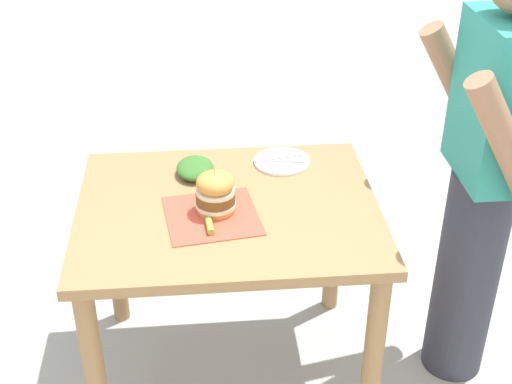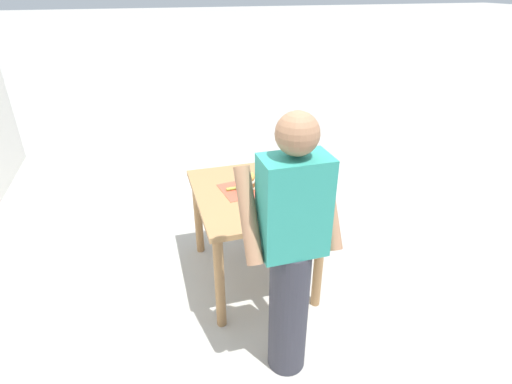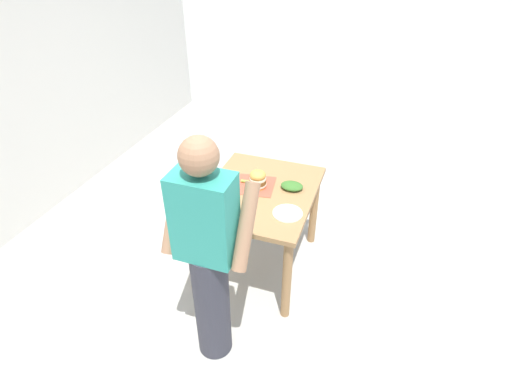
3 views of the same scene
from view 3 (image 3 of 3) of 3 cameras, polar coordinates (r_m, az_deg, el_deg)
ground_plane at (r=3.69m, az=0.52°, el=-10.17°), size 80.00×80.00×0.00m
patio_table at (r=3.27m, az=0.57°, el=-1.78°), size 0.86×1.06×0.80m
serving_paper at (r=3.25m, az=-0.16°, el=0.97°), size 0.35×0.35×0.00m
sandwich at (r=3.19m, az=0.25°, el=1.88°), size 0.14×0.14×0.19m
pickle_spear at (r=3.28m, az=-1.43°, el=1.52°), size 0.09×0.03×0.02m
side_plate_with_forks at (r=2.94m, az=4.53°, el=-3.04°), size 0.22×0.22×0.02m
side_salad at (r=3.21m, az=5.15°, el=0.87°), size 0.18×0.14×0.05m
diner_across_table at (r=2.49m, az=-6.87°, el=-9.00°), size 0.55×0.35×1.69m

